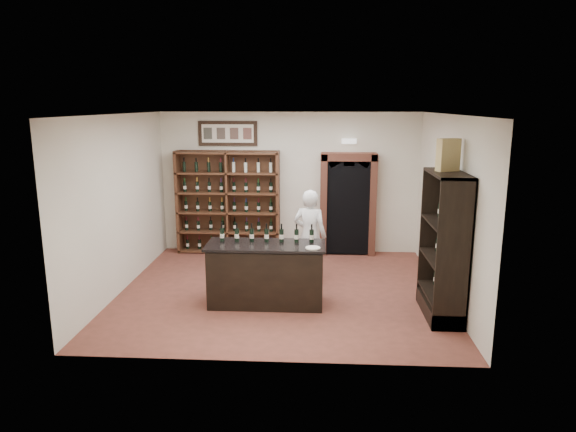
% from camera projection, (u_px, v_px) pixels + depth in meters
% --- Properties ---
extents(floor, '(5.50, 5.50, 0.00)m').
position_uv_depth(floor, '(281.00, 291.00, 8.88)').
color(floor, brown).
rests_on(floor, ground).
extents(ceiling, '(5.50, 5.50, 0.00)m').
position_uv_depth(ceiling, '(281.00, 114.00, 8.23)').
color(ceiling, white).
rests_on(ceiling, wall_back).
extents(wall_back, '(5.50, 0.04, 3.00)m').
position_uv_depth(wall_back, '(289.00, 183.00, 10.99)').
color(wall_back, silver).
rests_on(wall_back, ground).
extents(wall_left, '(0.04, 5.00, 3.00)m').
position_uv_depth(wall_left, '(120.00, 204.00, 8.71)').
color(wall_left, silver).
rests_on(wall_left, ground).
extents(wall_right, '(0.04, 5.00, 3.00)m').
position_uv_depth(wall_right, '(448.00, 208.00, 8.40)').
color(wall_right, silver).
rests_on(wall_right, ground).
extents(wine_shelf, '(2.20, 0.38, 2.20)m').
position_uv_depth(wine_shelf, '(228.00, 202.00, 10.99)').
color(wine_shelf, '#50321B').
rests_on(wine_shelf, ground).
extents(framed_picture, '(1.25, 0.04, 0.52)m').
position_uv_depth(framed_picture, '(228.00, 133.00, 10.81)').
color(framed_picture, black).
rests_on(framed_picture, wall_back).
extents(arched_doorway, '(1.17, 0.35, 2.17)m').
position_uv_depth(arched_doorway, '(348.00, 202.00, 10.83)').
color(arched_doorway, black).
rests_on(arched_doorway, ground).
extents(emergency_light, '(0.30, 0.10, 0.10)m').
position_uv_depth(emergency_light, '(349.00, 141.00, 10.65)').
color(emergency_light, white).
rests_on(emergency_light, wall_back).
extents(tasting_counter, '(1.88, 0.78, 1.00)m').
position_uv_depth(tasting_counter, '(266.00, 275.00, 8.20)').
color(tasting_counter, black).
rests_on(tasting_counter, ground).
extents(counter_bottle_0, '(0.07, 0.07, 0.30)m').
position_uv_depth(counter_bottle_0, '(222.00, 235.00, 8.24)').
color(counter_bottle_0, black).
rests_on(counter_bottle_0, tasting_counter).
extents(counter_bottle_1, '(0.07, 0.07, 0.30)m').
position_uv_depth(counter_bottle_1, '(237.00, 235.00, 8.23)').
color(counter_bottle_1, black).
rests_on(counter_bottle_1, tasting_counter).
extents(counter_bottle_2, '(0.07, 0.07, 0.30)m').
position_uv_depth(counter_bottle_2, '(252.00, 235.00, 8.21)').
color(counter_bottle_2, black).
rests_on(counter_bottle_2, tasting_counter).
extents(counter_bottle_3, '(0.07, 0.07, 0.30)m').
position_uv_depth(counter_bottle_3, '(267.00, 235.00, 8.20)').
color(counter_bottle_3, black).
rests_on(counter_bottle_3, tasting_counter).
extents(counter_bottle_4, '(0.07, 0.07, 0.30)m').
position_uv_depth(counter_bottle_4, '(282.00, 235.00, 8.19)').
color(counter_bottle_4, black).
rests_on(counter_bottle_4, tasting_counter).
extents(counter_bottle_5, '(0.07, 0.07, 0.30)m').
position_uv_depth(counter_bottle_5, '(297.00, 236.00, 8.17)').
color(counter_bottle_5, black).
rests_on(counter_bottle_5, tasting_counter).
extents(counter_bottle_6, '(0.07, 0.07, 0.30)m').
position_uv_depth(counter_bottle_6, '(312.00, 236.00, 8.16)').
color(counter_bottle_6, black).
rests_on(counter_bottle_6, tasting_counter).
extents(side_cabinet, '(0.48, 1.20, 2.20)m').
position_uv_depth(side_cabinet, '(444.00, 268.00, 7.70)').
color(side_cabinet, black).
rests_on(side_cabinet, ground).
extents(shopkeeper, '(0.70, 0.56, 1.69)m').
position_uv_depth(shopkeeper, '(310.00, 236.00, 9.22)').
color(shopkeeper, white).
rests_on(shopkeeper, ground).
extents(plate, '(0.23, 0.23, 0.02)m').
position_uv_depth(plate, '(313.00, 248.00, 7.84)').
color(plate, silver).
rests_on(plate, tasting_counter).
extents(wine_crate, '(0.36, 0.26, 0.47)m').
position_uv_depth(wine_crate, '(448.00, 155.00, 7.47)').
color(wine_crate, tan).
rests_on(wine_crate, side_cabinet).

